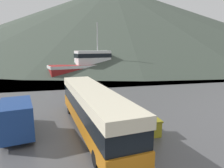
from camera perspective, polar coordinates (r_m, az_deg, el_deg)
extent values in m
plane|color=#3D5160|center=(149.15, -12.21, 7.93)|extent=(240.00, 240.00, 0.00)
cone|color=#3D473D|center=(151.67, 0.55, 17.36)|extent=(230.37, 230.37, 48.36)
cube|color=#B26614|center=(14.95, -5.41, -9.78)|extent=(3.95, 13.02, 0.93)
cube|color=black|center=(14.64, -5.47, -6.12)|extent=(3.87, 12.76, 1.06)
cube|color=beige|center=(14.42, -5.53, -2.82)|extent=(3.95, 13.02, 0.67)
cube|color=black|center=(20.78, -10.09, -1.78)|extent=(2.10, 0.32, 1.44)
cylinder|color=black|center=(19.08, -12.01, -6.92)|extent=(0.41, 0.93, 0.90)
cylinder|color=black|center=(19.47, -5.86, -6.39)|extent=(0.41, 0.93, 0.90)
cylinder|color=black|center=(10.98, -4.47, -20.42)|extent=(0.41, 0.93, 0.90)
cylinder|color=black|center=(11.65, 6.06, -18.51)|extent=(0.41, 0.93, 0.90)
cube|color=navy|center=(14.93, -25.53, -8.76)|extent=(2.62, 3.97, 2.16)
cube|color=navy|center=(17.56, -25.37, -7.58)|extent=(2.20, 1.92, 1.19)
cube|color=black|center=(16.56, -25.64, -5.16)|extent=(1.62, 0.38, 0.75)
cylinder|color=black|center=(17.59, -28.04, -9.82)|extent=(0.35, 0.73, 0.70)
cylinder|color=black|center=(17.55, -22.39, -9.41)|extent=(0.35, 0.73, 0.70)
cylinder|color=black|center=(14.58, -28.66, -14.04)|extent=(0.35, 0.73, 0.70)
cylinder|color=black|center=(14.53, -21.74, -13.56)|extent=(0.35, 0.73, 0.70)
cube|color=maroon|center=(44.95, -2.67, 4.26)|extent=(23.57, 9.51, 2.41)
cube|color=white|center=(44.86, -2.68, 5.40)|extent=(23.80, 9.60, 0.60)
cube|color=white|center=(43.83, -5.49, 7.55)|extent=(7.91, 4.60, 2.91)
cube|color=black|center=(43.81, -5.50, 8.12)|extent=(8.08, 4.71, 0.87)
cylinder|color=#B2B2B7|center=(44.25, -4.21, 13.33)|extent=(0.20, 0.20, 5.94)
cube|color=olive|center=(14.60, 10.99, -12.11)|extent=(1.11, 1.23, 1.05)
cube|color=olive|center=(14.38, 11.07, -9.96)|extent=(1.22, 1.36, 0.12)
cylinder|color=black|center=(28.70, -4.09, -1.23)|extent=(0.25, 0.25, 0.52)
sphere|color=black|center=(28.64, -4.10, -0.57)|extent=(0.29, 0.29, 0.29)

